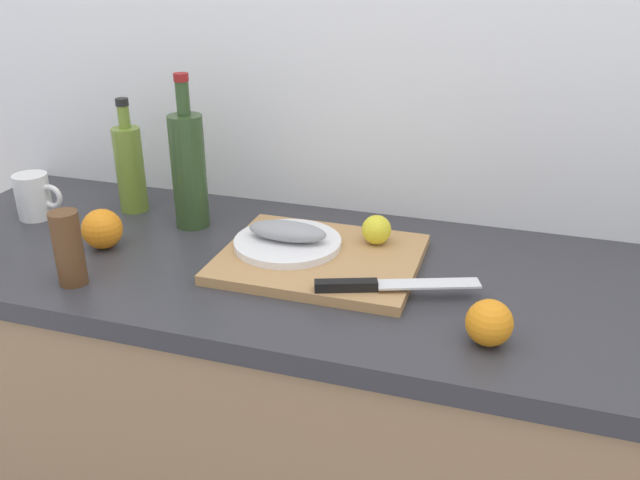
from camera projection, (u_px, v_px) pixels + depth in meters
name	position (u px, v px, depth m)	size (l,w,h in m)	color
back_wall	(419.00, 59.00, 1.39)	(3.20, 0.05, 2.50)	white
kitchen_counter	(371.00, 458.00, 1.44)	(2.00, 0.60, 0.90)	#9E7A56
cutting_board	(320.00, 259.00, 1.29)	(0.38, 0.31, 0.02)	tan
white_plate	(288.00, 243.00, 1.32)	(0.21, 0.21, 0.01)	white
fish_fillet	(287.00, 231.00, 1.31)	(0.16, 0.07, 0.04)	gray
chef_knife	(376.00, 285.00, 1.16)	(0.28, 0.13, 0.02)	silver
lemon_0	(377.00, 230.00, 1.32)	(0.06, 0.06, 0.06)	yellow
olive_oil_bottle	(130.00, 167.00, 1.51)	(0.06, 0.06, 0.26)	olive
wine_bottle	(189.00, 168.00, 1.42)	(0.07, 0.07, 0.33)	#2D4723
coffee_mug_0	(34.00, 196.00, 1.49)	(0.12, 0.08, 0.10)	white
orange_0	(102.00, 229.00, 1.35)	(0.08, 0.08, 0.08)	orange
orange_1	(489.00, 323.00, 1.03)	(0.07, 0.07, 0.07)	orange
pepper_mill	(68.00, 248.00, 1.20)	(0.05, 0.05, 0.14)	brown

